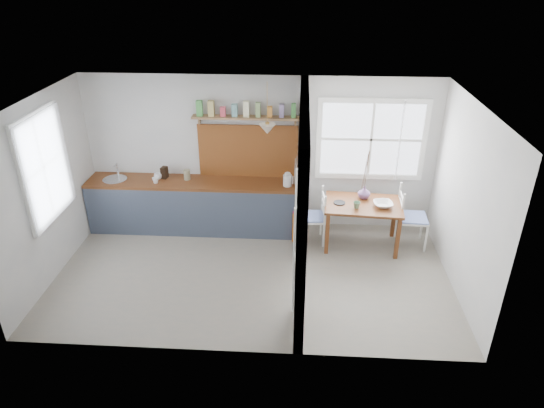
# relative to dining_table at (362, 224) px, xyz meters

# --- Properties ---
(floor) EXTENTS (5.80, 3.20, 0.01)m
(floor) POSITION_rel_dining_table_xyz_m (-1.69, -0.94, -0.38)
(floor) COLOR gray
(floor) RESTS_ON ground
(ceiling) EXTENTS (5.80, 3.20, 0.01)m
(ceiling) POSITION_rel_dining_table_xyz_m (-1.69, -0.94, 2.22)
(ceiling) COLOR #BCBCBC
(ceiling) RESTS_ON walls
(walls) EXTENTS (5.81, 3.21, 2.60)m
(walls) POSITION_rel_dining_table_xyz_m (-1.69, -0.94, 0.92)
(walls) COLOR #BCBCBC
(walls) RESTS_ON floor
(partition) EXTENTS (0.12, 3.20, 2.60)m
(partition) POSITION_rel_dining_table_xyz_m (-0.99, -0.89, 1.08)
(partition) COLOR #BCBCBC
(partition) RESTS_ON floor
(kitchen_window) EXTENTS (0.10, 1.16, 1.50)m
(kitchen_window) POSITION_rel_dining_table_xyz_m (-4.56, -0.94, 1.27)
(kitchen_window) COLOR white
(kitchen_window) RESTS_ON walls
(nook_window) EXTENTS (1.76, 0.10, 1.30)m
(nook_window) POSITION_rel_dining_table_xyz_m (0.11, 0.62, 1.22)
(nook_window) COLOR white
(nook_window) RESTS_ON walls
(counter) EXTENTS (3.50, 0.60, 0.90)m
(counter) POSITION_rel_dining_table_xyz_m (-2.82, 0.38, 0.08)
(counter) COLOR #5A2C15
(counter) RESTS_ON floor
(sink) EXTENTS (0.40, 0.40, 0.02)m
(sink) POSITION_rel_dining_table_xyz_m (-4.12, 0.36, 0.51)
(sink) COLOR silver
(sink) RESTS_ON counter
(backsplash) EXTENTS (1.65, 0.03, 0.90)m
(backsplash) POSITION_rel_dining_table_xyz_m (-1.89, 0.63, 0.97)
(backsplash) COLOR #9C4B22
(backsplash) RESTS_ON walls
(shelf) EXTENTS (1.75, 0.20, 0.21)m
(shelf) POSITION_rel_dining_table_xyz_m (-1.89, 0.55, 1.63)
(shelf) COLOR brown
(shelf) RESTS_ON walls
(pendant_lamp) EXTENTS (0.26, 0.26, 0.16)m
(pendant_lamp) POSITION_rel_dining_table_xyz_m (-1.54, 0.21, 1.50)
(pendant_lamp) COLOR white
(pendant_lamp) RESTS_ON ceiling
(utensil_rail) EXTENTS (0.02, 0.50, 0.02)m
(utensil_rail) POSITION_rel_dining_table_xyz_m (-1.08, -0.04, 1.07)
(utensil_rail) COLOR silver
(utensil_rail) RESTS_ON partition
(dining_table) EXTENTS (1.26, 0.89, 0.75)m
(dining_table) POSITION_rel_dining_table_xyz_m (0.00, 0.00, 0.00)
(dining_table) COLOR #5A2C15
(dining_table) RESTS_ON floor
(chair_left) EXTENTS (0.45, 0.45, 0.92)m
(chair_left) POSITION_rel_dining_table_xyz_m (-0.81, 0.06, 0.08)
(chair_left) COLOR white
(chair_left) RESTS_ON floor
(chair_right) EXTENTS (0.48, 0.48, 1.01)m
(chair_right) POSITION_rel_dining_table_xyz_m (0.81, 0.06, 0.13)
(chair_right) COLOR white
(chair_right) RESTS_ON floor
(kettle) EXTENTS (0.23, 0.21, 0.23)m
(kettle) POSITION_rel_dining_table_xyz_m (-1.22, 0.27, 0.64)
(kettle) COLOR white
(kettle) RESTS_ON counter
(mug_a) EXTENTS (0.12, 0.12, 0.10)m
(mug_a) POSITION_rel_dining_table_xyz_m (-3.39, 0.25, 0.57)
(mug_a) COLOR white
(mug_a) RESTS_ON counter
(mug_b) EXTENTS (0.16, 0.16, 0.10)m
(mug_b) POSITION_rel_dining_table_xyz_m (-3.39, 0.41, 0.57)
(mug_b) COLOR white
(mug_b) RESTS_ON counter
(knife_block) EXTENTS (0.11, 0.14, 0.20)m
(knife_block) POSITION_rel_dining_table_xyz_m (-3.29, 0.46, 0.62)
(knife_block) COLOR black
(knife_block) RESTS_ON counter
(jar) EXTENTS (0.14, 0.14, 0.17)m
(jar) POSITION_rel_dining_table_xyz_m (-2.90, 0.42, 0.61)
(jar) COLOR gray
(jar) RESTS_ON counter
(towel_magenta) EXTENTS (0.02, 0.03, 0.55)m
(towel_magenta) POSITION_rel_dining_table_xyz_m (-1.11, 0.05, -0.10)
(towel_magenta) COLOR #D01C4E
(towel_magenta) RESTS_ON counter
(towel_orange) EXTENTS (0.02, 0.03, 0.55)m
(towel_orange) POSITION_rel_dining_table_xyz_m (-1.11, 0.01, -0.13)
(towel_orange) COLOR orange
(towel_orange) RESTS_ON counter
(bowl) EXTENTS (0.33, 0.33, 0.07)m
(bowl) POSITION_rel_dining_table_xyz_m (0.29, -0.08, 0.41)
(bowl) COLOR white
(bowl) RESTS_ON dining_table
(table_cup) EXTENTS (0.13, 0.13, 0.10)m
(table_cup) POSITION_rel_dining_table_xyz_m (-0.13, -0.15, 0.43)
(table_cup) COLOR #567B5A
(table_cup) RESTS_ON dining_table
(plate) EXTENTS (0.21, 0.21, 0.02)m
(plate) POSITION_rel_dining_table_xyz_m (-0.38, -0.01, 0.38)
(plate) COLOR black
(plate) RESTS_ON dining_table
(vase) EXTENTS (0.22, 0.22, 0.21)m
(vase) POSITION_rel_dining_table_xyz_m (0.02, 0.19, 0.48)
(vase) COLOR #69497B
(vase) RESTS_ON dining_table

